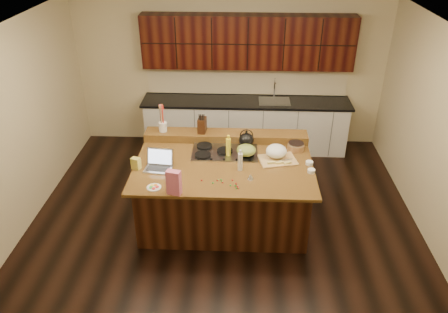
{
  "coord_description": "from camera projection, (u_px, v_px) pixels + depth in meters",
  "views": [
    {
      "loc": [
        0.23,
        -5.06,
        3.92
      ],
      "look_at": [
        0.0,
        0.05,
        1.0
      ],
      "focal_mm": 35.0,
      "sensor_mm": 36.0,
      "label": 1
    }
  ],
  "objects": [
    {
      "name": "wooden_tray",
      "position": [
        277.0,
        153.0,
        5.95
      ],
      "size": [
        0.56,
        0.46,
        0.2
      ],
      "rotation": [
        0.0,
        0.0,
        0.23
      ],
      "color": "tan",
      "rests_on": "island"
    },
    {
      "name": "vinegar_bottle",
      "position": [
        240.0,
        162.0,
        5.68
      ],
      "size": [
        0.07,
        0.07,
        0.25
      ],
      "primitive_type": "cylinder",
      "rotation": [
        0.0,
        0.0,
        -0.09
      ],
      "color": "silver",
      "rests_on": "island"
    },
    {
      "name": "gumdrop_2",
      "position": [
        223.0,
        182.0,
        5.46
      ],
      "size": [
        0.02,
        0.02,
        0.02
      ],
      "primitive_type": "ellipsoid",
      "color": "red",
      "rests_on": "island"
    },
    {
      "name": "gumdrop_1",
      "position": [
        218.0,
        180.0,
        5.52
      ],
      "size": [
        0.02,
        0.02,
        0.02
      ],
      "primitive_type": "ellipsoid",
      "color": "#198C26",
      "rests_on": "island"
    },
    {
      "name": "gumdrop_12",
      "position": [
        238.0,
        188.0,
        5.36
      ],
      "size": [
        0.02,
        0.02,
        0.02
      ],
      "primitive_type": "ellipsoid",
      "color": "red",
      "rests_on": "island"
    },
    {
      "name": "room",
      "position": [
        224.0,
        135.0,
        5.68
      ],
      "size": [
        5.52,
        5.02,
        2.72
      ],
      "color": "black",
      "rests_on": "ground"
    },
    {
      "name": "ramekin_b",
      "position": [
        311.0,
        171.0,
        5.68
      ],
      "size": [
        0.11,
        0.11,
        0.04
      ],
      "primitive_type": "cylinder",
      "rotation": [
        0.0,
        0.0,
        0.06
      ],
      "color": "white",
      "rests_on": "island"
    },
    {
      "name": "laptop",
      "position": [
        159.0,
        163.0,
        5.77
      ],
      "size": [
        0.38,
        0.31,
        0.24
      ],
      "rotation": [
        0.0,
        0.0,
        -0.11
      ],
      "color": "#B7B7BC",
      "rests_on": "island"
    },
    {
      "name": "oil_bottle",
      "position": [
        228.0,
        147.0,
        6.0
      ],
      "size": [
        0.08,
        0.08,
        0.27
      ],
      "primitive_type": "cylinder",
      "rotation": [
        0.0,
        0.0,
        0.09
      ],
      "color": "yellow",
      "rests_on": "island"
    },
    {
      "name": "gumdrop_8",
      "position": [
        238.0,
        187.0,
        5.38
      ],
      "size": [
        0.02,
        0.02,
        0.02
      ],
      "primitive_type": "ellipsoid",
      "color": "red",
      "rests_on": "island"
    },
    {
      "name": "kitchen_timer",
      "position": [
        251.0,
        177.0,
        5.54
      ],
      "size": [
        0.09,
        0.09,
        0.07
      ],
      "primitive_type": "cone",
      "rotation": [
        0.0,
        0.0,
        -0.13
      ],
      "color": "silver",
      "rests_on": "island"
    },
    {
      "name": "gumdrop_4",
      "position": [
        217.0,
        180.0,
        5.51
      ],
      "size": [
        0.02,
        0.02,
        0.02
      ],
      "primitive_type": "ellipsoid",
      "color": "red",
      "rests_on": "island"
    },
    {
      "name": "gumdrop_10",
      "position": [
        232.0,
        180.0,
        5.51
      ],
      "size": [
        0.02,
        0.02,
        0.02
      ],
      "primitive_type": "ellipsoid",
      "color": "red",
      "rests_on": "island"
    },
    {
      "name": "gumdrop_11",
      "position": [
        222.0,
        182.0,
        5.48
      ],
      "size": [
        0.02,
        0.02,
        0.02
      ],
      "primitive_type": "ellipsoid",
      "color": "#198C26",
      "rests_on": "island"
    },
    {
      "name": "gumdrop_0",
      "position": [
        236.0,
        184.0,
        5.44
      ],
      "size": [
        0.02,
        0.02,
        0.02
      ],
      "primitive_type": "ellipsoid",
      "color": "red",
      "rests_on": "island"
    },
    {
      "name": "utensil_crock",
      "position": [
        163.0,
        127.0,
        6.44
      ],
      "size": [
        0.14,
        0.14,
        0.14
      ],
      "primitive_type": "cylinder",
      "rotation": [
        0.0,
        0.0,
        -0.23
      ],
      "color": "white",
      "rests_on": "back_ledge"
    },
    {
      "name": "island",
      "position": [
        224.0,
        191.0,
        6.11
      ],
      "size": [
        2.4,
        1.6,
        0.92
      ],
      "color": "black",
      "rests_on": "ground"
    },
    {
      "name": "candy_plate",
      "position": [
        154.0,
        187.0,
        5.37
      ],
      "size": [
        0.22,
        0.22,
        0.01
      ],
      "primitive_type": "cylinder",
      "rotation": [
        0.0,
        0.0,
        -0.24
      ],
      "color": "white",
      "rests_on": "island"
    },
    {
      "name": "gumdrop_5",
      "position": [
        213.0,
        183.0,
        5.46
      ],
      "size": [
        0.02,
        0.02,
        0.02
      ],
      "primitive_type": "ellipsoid",
      "color": "#198C26",
      "rests_on": "island"
    },
    {
      "name": "gumdrop_13",
      "position": [
        235.0,
        186.0,
        5.4
      ],
      "size": [
        0.02,
        0.02,
        0.02
      ],
      "primitive_type": "ellipsoid",
      "color": "#198C26",
      "rests_on": "island"
    },
    {
      "name": "green_bowl",
      "position": [
        246.0,
        150.0,
        5.97
      ],
      "size": [
        0.27,
        0.27,
        0.15
      ],
      "primitive_type": "ellipsoid",
      "rotation": [
        0.0,
        0.0,
        0.02
      ],
      "color": "olive",
      "rests_on": "cooktop"
    },
    {
      "name": "back_ledge",
      "position": [
        226.0,
        136.0,
        6.47
      ],
      "size": [
        2.4,
        0.3,
        0.12
      ],
      "primitive_type": "cube",
      "color": "black",
      "rests_on": "island"
    },
    {
      "name": "ramekin_a",
      "position": [
        309.0,
        163.0,
        5.86
      ],
      "size": [
        0.13,
        0.13,
        0.04
      ],
      "primitive_type": "cylinder",
      "rotation": [
        0.0,
        0.0,
        -0.3
      ],
      "color": "white",
      "rests_on": "island"
    },
    {
      "name": "gumdrop_7",
      "position": [
        236.0,
        188.0,
        5.35
      ],
      "size": [
        0.02,
        0.02,
        0.02
      ],
      "primitive_type": "ellipsoid",
      "color": "#198C26",
      "rests_on": "island"
    },
    {
      "name": "gumdrop_3",
      "position": [
        230.0,
        185.0,
        5.41
      ],
      "size": [
        0.02,
        0.02,
        0.02
      ],
      "primitive_type": "ellipsoid",
      "color": "#198C26",
      "rests_on": "island"
    },
    {
      "name": "cooktop",
      "position": [
        225.0,
        152.0,
        6.14
      ],
      "size": [
        0.92,
        0.52,
        0.05
      ],
      "color": "gray",
      "rests_on": "island"
    },
    {
      "name": "knife_block",
      "position": [
        202.0,
        125.0,
        6.4
      ],
      "size": [
        0.13,
        0.19,
        0.22
      ],
      "primitive_type": "cube",
      "rotation": [
        0.0,
        0.0,
        -0.1
      ],
      "color": "black",
      "rests_on": "back_ledge"
    },
    {
      "name": "gumdrop_9",
      "position": [
        221.0,
        180.0,
        5.52
      ],
      "size": [
        0.02,
        0.02,
        0.02
      ],
      "primitive_type": "ellipsoid",
      "color": "#198C26",
      "rests_on": "island"
    },
    {
      "name": "kettle",
      "position": [
        246.0,
        140.0,
        6.18
      ],
      "size": [
        0.26,
        0.26,
        0.2
      ],
      "primitive_type": "ellipsoid",
      "rotation": [
        0.0,
        0.0,
        -0.23
      ],
      "color": "black",
      "rests_on": "cooktop"
    },
    {
      "name": "pink_bag",
      "position": [
        174.0,
        182.0,
        5.19
      ],
      "size": [
        0.19,
        0.13,
        0.32
      ],
      "primitive_type": "cube",
      "rotation": [
        0.0,
        0.0,
        -0.24
      ],
      "color": "#D86587",
      "rests_on": "island"
    },
    {
      "name": "gumdrop_6",
      "position": [
        202.0,
        180.0,
        5.51
      ],
      "size": [
        0.02,
        0.02,
        0.02
      ],
      "primitive_type": "ellipsoid",
      "color": "red",
      "rests_on": "island"
    },
    {
      "name": "strainer_bowl",
      "position": [
        296.0,
        147.0,
        6.2
      ],
      "size": [
        0.28,
        0.28,
        0.09
      ],
      "primitive_type": "cylinder",
      "rotation": [
        0.0,
        0.0,
        0.21
      ],
      "color": "#996B3F",
      "rests_on": "island"
    },
    {
      "name": "ramekin_c",
      "position": [
        269.0,
        154.0,
        6.07
      ],
      "size": [
        0.12,
        0.12,
        0.04
      ],
      "primitive_type": "cylinder",
      "rotation": [
        0.0,
        0.0,
        -0.27
      ],
      "color": "white",
      "rests_on": "island"
    },
    {
      "name": "back_counter",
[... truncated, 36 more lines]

